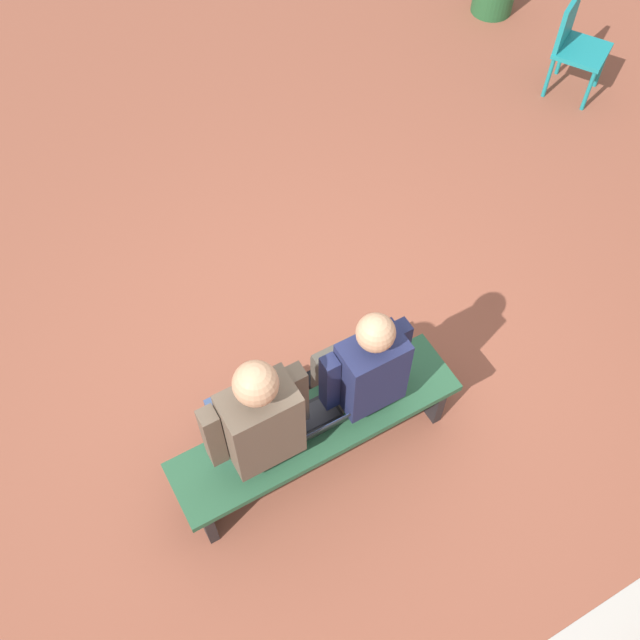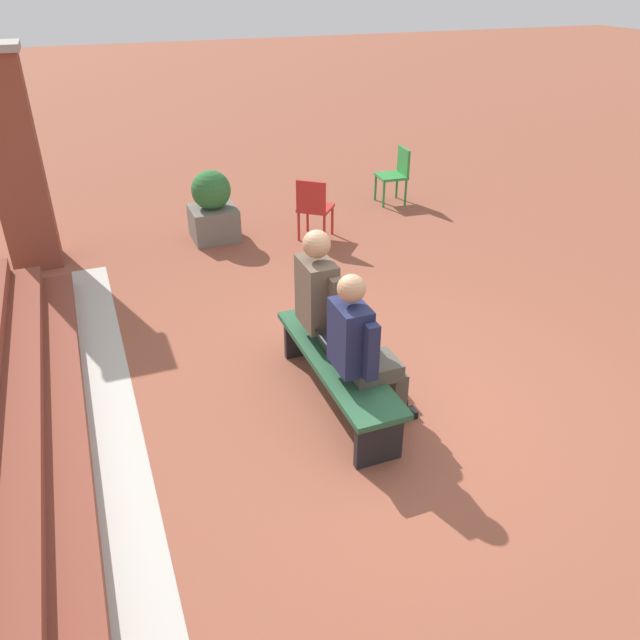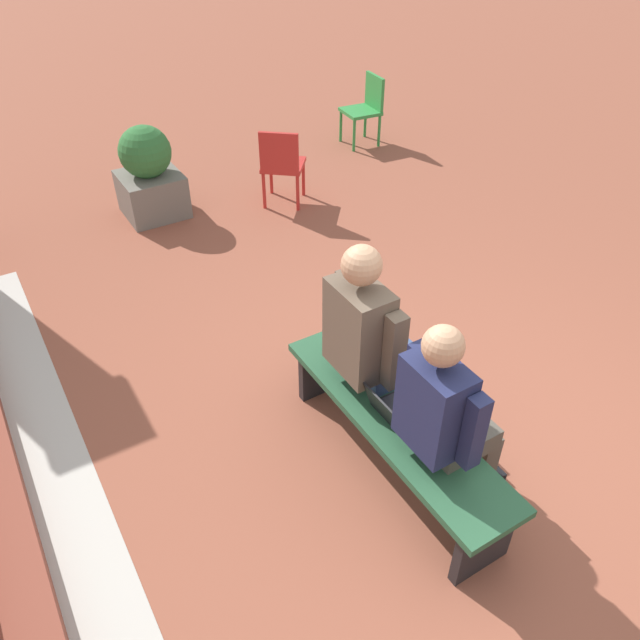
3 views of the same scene
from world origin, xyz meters
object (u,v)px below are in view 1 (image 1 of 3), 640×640
bench (317,431)px  person_adult (254,418)px  laptop (318,421)px  person_student (360,368)px  plastic_chair_foreground (575,42)px

bench → person_adult: bearing=-11.6°
bench → laptop: size_ratio=5.63×
person_student → bench: bearing=11.6°
laptop → plastic_chair_foreground: bearing=-151.0°
plastic_chair_foreground → laptop: bearing=29.0°
person_student → person_adult: (0.68, -0.01, 0.04)m
bench → person_student: person_student is taller
person_adult → plastic_chair_foreground: bearing=-154.2°
laptop → person_student: bearing=-166.2°
person_adult → laptop: 0.45m
laptop → plastic_chair_foreground: plastic_chair_foreground is taller
bench → laptop: 0.15m
person_student → plastic_chair_foreground: person_student is taller
person_student → plastic_chair_foreground: 3.88m
person_adult → laptop: bearing=166.7°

